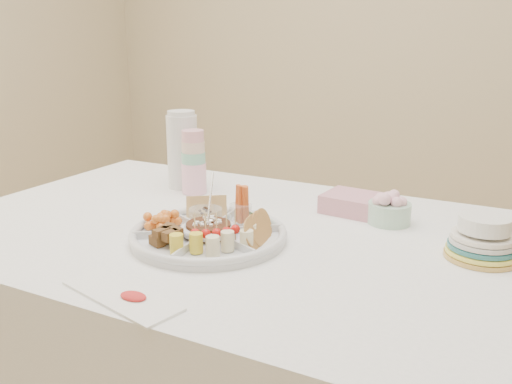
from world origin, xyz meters
The scene contains 16 objects.
wall_back centered at (0.00, 2.00, 1.35)m, with size 4.00×0.02×2.70m, color beige.
dining_table centered at (0.00, 0.00, 0.38)m, with size 1.52×1.02×0.76m, color white.
party_tray centered at (0.02, -0.11, 0.78)m, with size 0.38×0.38×0.04m, color silver.
bean_dip centered at (0.02, -0.11, 0.79)m, with size 0.11×0.11×0.04m, color black.
tortillas centered at (0.15, -0.09, 0.80)m, with size 0.10×0.10×0.06m, color #A96629, non-canonical shape.
carrot_cucumber centered at (0.07, 0.01, 0.82)m, with size 0.11×0.11×0.10m, color orange, non-canonical shape.
pita_raisins centered at (-0.05, 0.00, 0.80)m, with size 0.12×0.12×0.07m, color tan, non-canonical shape.
cherries centered at (-0.11, -0.12, 0.79)m, with size 0.11×0.11×0.04m, color orange, non-canonical shape.
granola_chunks centered at (-0.03, -0.23, 0.79)m, with size 0.10×0.10×0.05m, color #50361D, non-canonical shape.
banana_tomato centered at (0.10, -0.21, 0.82)m, with size 0.10×0.10×0.08m, color #FFEE92, non-canonical shape.
cup_stack centered at (-0.25, 0.23, 0.87)m, with size 0.08×0.08×0.22m, color silver.
thermos centered at (-0.32, 0.27, 0.89)m, with size 0.10×0.10×0.26m, color silver.
flower_bowl centered at (0.38, 0.23, 0.80)m, with size 0.11×0.11×0.09m, color #8AB5A2.
napkin_stack centered at (0.27, 0.28, 0.78)m, with size 0.16×0.14×0.05m, color #CA8495.
plate_stack centered at (0.63, 0.08, 0.81)m, with size 0.16×0.16×0.10m, color gold.
placemat centered at (0.03, -0.44, 0.76)m, with size 0.27×0.09×0.01m, color white.
Camera 1 is at (0.71, -1.17, 1.25)m, focal length 38.00 mm.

